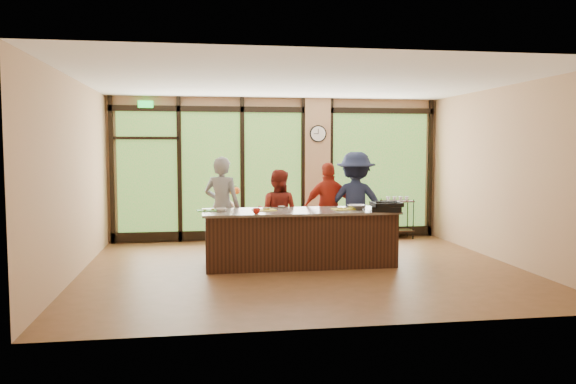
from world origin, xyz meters
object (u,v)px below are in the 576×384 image
object	(u,v)px
roasting_pan	(386,209)
flower_stand	(228,230)
bar_cart	(397,213)
island_base	(299,239)
cook_right	(356,203)
cook_left	(222,207)

from	to	relation	value
roasting_pan	flower_stand	size ratio (longest dim) A/B	0.62
bar_cart	island_base	bearing A→B (deg)	-136.13
island_base	flower_stand	world-z (taller)	island_base
roasting_pan	bar_cart	world-z (taller)	roasting_pan
island_base	cook_right	xyz separation A→B (m)	(1.18, 0.75, 0.50)
cook_left	roasting_pan	distance (m)	2.91
bar_cart	flower_stand	bearing A→B (deg)	-166.77
island_base	cook_left	distance (m)	1.59
roasting_pan	flower_stand	bearing A→B (deg)	157.18
roasting_pan	island_base	bearing A→B (deg)	179.76
island_base	cook_left	size ratio (longest dim) A/B	1.72
flower_stand	bar_cart	world-z (taller)	bar_cart
cook_left	cook_right	world-z (taller)	cook_right
cook_left	roasting_pan	size ratio (longest dim) A/B	3.84
flower_stand	bar_cart	size ratio (longest dim) A/B	0.84
cook_left	flower_stand	size ratio (longest dim) A/B	2.37
island_base	cook_right	distance (m)	1.48
cook_right	roasting_pan	xyz separation A→B (m)	(0.19, -1.15, 0.02)
cook_right	flower_stand	size ratio (longest dim) A/B	2.47
cook_right	flower_stand	bearing A→B (deg)	-1.09
bar_cart	roasting_pan	bearing A→B (deg)	-112.42
island_base	flower_stand	xyz separation A→B (m)	(-1.11, 1.59, -0.06)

